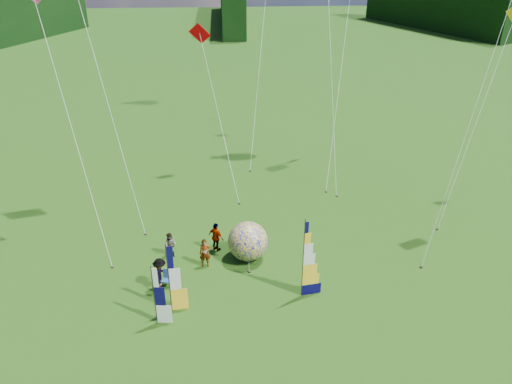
{
  "coord_description": "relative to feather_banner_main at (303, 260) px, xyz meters",
  "views": [
    {
      "loc": [
        -2.51,
        -17.25,
        16.78
      ],
      "look_at": [
        -1.0,
        4.0,
        5.5
      ],
      "focal_mm": 35.0,
      "sensor_mm": 36.0,
      "label": 1
    }
  ],
  "objects": [
    {
      "name": "small_kite_orange",
      "position": [
        4.9,
        15.4,
        5.6
      ],
      "size": [
        8.97,
        11.86,
        15.63
      ],
      "primitive_type": null,
      "rotation": [
        0.0,
        0.0,
        0.42
      ],
      "color": "orange",
      "rests_on": "ground"
    },
    {
      "name": "side_banner_far",
      "position": [
        -7.21,
        -1.5,
        -0.61
      ],
      "size": [
        0.96,
        0.2,
        3.21
      ],
      "primitive_type": null,
      "rotation": [
        0.0,
        0.0,
        -0.11
      ],
      "color": "white",
      "rests_on": "ground"
    },
    {
      "name": "spectator_d",
      "position": [
        -4.36,
        4.41,
        -1.3
      ],
      "size": [
        1.09,
        1.03,
        1.82
      ],
      "primitive_type": "imported",
      "rotation": [
        0.0,
        0.0,
        2.42
      ],
      "color": "#66594C",
      "rests_on": "ground"
    },
    {
      "name": "spectator_a",
      "position": [
        -4.98,
        2.92,
        -1.35
      ],
      "size": [
        0.65,
        0.45,
        1.72
      ],
      "primitive_type": "imported",
      "rotation": [
        0.0,
        0.0,
        0.07
      ],
      "color": "#66594C",
      "rests_on": "ground"
    },
    {
      "name": "small_kite_green",
      "position": [
        -0.57,
        20.38,
        5.7
      ],
      "size": [
        7.82,
        13.75,
        15.82
      ],
      "primitive_type": null,
      "rotation": [
        0.0,
        0.0,
        -0.26
      ],
      "color": "green",
      "rests_on": "ground"
    },
    {
      "name": "small_kite_yellow",
      "position": [
        12.14,
        8.58,
        4.38
      ],
      "size": [
        8.19,
        8.64,
        13.19
      ],
      "primitive_type": null,
      "rotation": [
        0.0,
        0.0,
        -0.08
      ],
      "color": "#FDBA0A",
      "rests_on": "ground"
    },
    {
      "name": "kite_rainbow_delta",
      "position": [
        -10.62,
        9.49,
        6.54
      ],
      "size": [
        9.89,
        12.01,
        17.5
      ],
      "primitive_type": null,
      "rotation": [
        0.0,
        0.0,
        -0.13
      ],
      "color": "red",
      "rests_on": "ground"
    },
    {
      "name": "spectator_b",
      "position": [
        -6.97,
        4.01,
        -1.45
      ],
      "size": [
        0.82,
        0.61,
        1.53
      ],
      "primitive_type": "imported",
      "rotation": [
        0.0,
        0.0,
        -0.37
      ],
      "color": "#66594C",
      "rests_on": "ground"
    },
    {
      "name": "bol_inflatable",
      "position": [
        -2.56,
        3.51,
        -1.08
      ],
      "size": [
        2.59,
        2.59,
        2.27
      ],
      "primitive_type": "sphere",
      "rotation": [
        0.0,
        0.0,
        -0.15
      ],
      "color": "#000877",
      "rests_on": "ground"
    },
    {
      "name": "kite_parafoil",
      "position": [
        9.65,
        4.65,
        6.55
      ],
      "size": [
        10.36,
        10.61,
        17.53
      ],
      "primitive_type": null,
      "rotation": [
        0.0,
        0.0,
        0.23
      ],
      "color": "#A80014",
      "rests_on": "ground"
    },
    {
      "name": "kite_whale",
      "position": [
        4.05,
        16.33,
        9.36
      ],
      "size": [
        5.6,
        15.37,
        23.16
      ],
      "primitive_type": null,
      "rotation": [
        0.0,
        0.0,
        0.15
      ],
      "color": "black",
      "rests_on": "ground"
    },
    {
      "name": "treeline_ring",
      "position": [
        -1.26,
        -2.79,
        1.79
      ],
      "size": [
        210.0,
        210.0,
        8.0
      ],
      "primitive_type": null,
      "color": "black",
      "rests_on": "ground"
    },
    {
      "name": "camp_chair",
      "position": [
        -6.97,
        1.27,
        -1.75
      ],
      "size": [
        0.64,
        0.64,
        0.93
      ],
      "primitive_type": null,
      "rotation": [
        0.0,
        0.0,
        -0.23
      ],
      "color": "navy",
      "rests_on": "ground"
    },
    {
      "name": "small_kite_red",
      "position": [
        -3.99,
        13.23,
        3.52
      ],
      "size": [
        5.03,
        9.34,
        11.47
      ],
      "primitive_type": null,
      "rotation": [
        0.0,
        0.0,
        -0.01
      ],
      "color": "#BD0005",
      "rests_on": "ground"
    },
    {
      "name": "feather_banner_main",
      "position": [
        0.0,
        0.0,
        0.0
      ],
      "size": [
        1.21,
        0.29,
        4.43
      ],
      "primitive_type": null,
      "rotation": [
        0.0,
        0.0,
        0.16
      ],
      "color": "#08053E",
      "rests_on": "ground"
    },
    {
      "name": "spectator_c",
      "position": [
        -7.25,
        1.12,
        -1.3
      ],
      "size": [
        0.46,
        1.19,
        1.82
      ],
      "primitive_type": "imported",
      "rotation": [
        0.0,
        0.0,
        1.59
      ],
      "color": "#66594C",
      "rests_on": "ground"
    },
    {
      "name": "ground",
      "position": [
        -1.26,
        -2.79,
        -2.21
      ],
      "size": [
        220.0,
        220.0,
        0.0
      ],
      "primitive_type": "plane",
      "color": "#2F5110",
      "rests_on": "ground"
    },
    {
      "name": "small_kite_pink",
      "position": [
        -11.92,
        6.13,
        5.3
      ],
      "size": [
        6.45,
        8.83,
        15.04
      ],
      "primitive_type": null,
      "rotation": [
        0.0,
        0.0,
        0.07
      ],
      "color": "#F63F81",
      "rests_on": "ground"
    },
    {
      "name": "side_banner_left",
      "position": [
        -6.58,
        -0.68,
        -0.31
      ],
      "size": [
        1.06,
        0.21,
        3.81
      ],
      "primitive_type": null,
      "rotation": [
        0.0,
        0.0,
        0.1
      ],
      "color": "yellow",
      "rests_on": "ground"
    }
  ]
}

